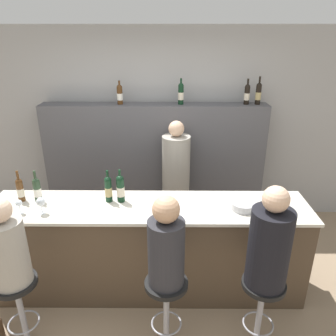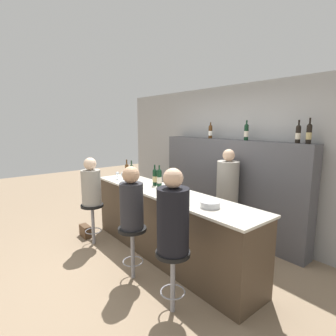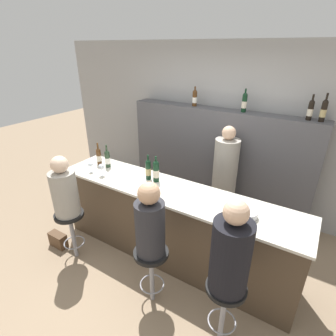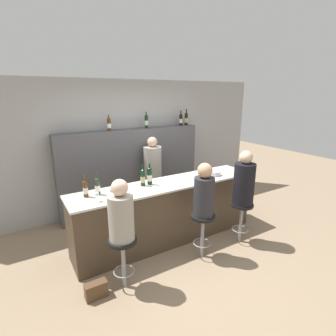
# 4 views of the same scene
# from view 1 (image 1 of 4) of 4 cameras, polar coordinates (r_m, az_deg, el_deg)

# --- Properties ---
(ground_plane) EXTENTS (16.00, 16.00, 0.00)m
(ground_plane) POSITION_cam_1_polar(r_m,az_deg,el_deg) (3.51, -3.39, -23.20)
(ground_plane) COLOR #8C755B
(wall_back) EXTENTS (6.40, 0.05, 2.60)m
(wall_back) POSITION_cam_1_polar(r_m,az_deg,el_deg) (4.51, -2.25, 7.04)
(wall_back) COLOR #9E9E9E
(wall_back) RESTS_ON ground_plane
(bar_counter) EXTENTS (3.08, 0.64, 0.98)m
(bar_counter) POSITION_cam_1_polar(r_m,az_deg,el_deg) (3.41, -3.26, -13.78)
(bar_counter) COLOR #473828
(bar_counter) RESTS_ON ground_plane
(back_bar_cabinet) EXTENTS (2.89, 0.28, 1.67)m
(back_bar_cabinet) POSITION_cam_1_polar(r_m,az_deg,el_deg) (4.45, -2.29, 0.47)
(back_bar_cabinet) COLOR #4C4C51
(back_bar_cabinet) RESTS_ON ground_plane
(wine_bottle_counter_0) EXTENTS (0.07, 0.07, 0.32)m
(wine_bottle_counter_0) POSITION_cam_1_polar(r_m,az_deg,el_deg) (3.47, -24.35, -3.41)
(wine_bottle_counter_0) COLOR #4C2D14
(wine_bottle_counter_0) RESTS_ON bar_counter
(wine_bottle_counter_1) EXTENTS (0.07, 0.07, 0.32)m
(wine_bottle_counter_1) POSITION_cam_1_polar(r_m,az_deg,el_deg) (3.41, -21.83, -3.47)
(wine_bottle_counter_1) COLOR #233823
(wine_bottle_counter_1) RESTS_ON bar_counter
(wine_bottle_counter_2) EXTENTS (0.07, 0.07, 0.32)m
(wine_bottle_counter_2) POSITION_cam_1_polar(r_m,az_deg,el_deg) (3.21, -10.35, -3.57)
(wine_bottle_counter_2) COLOR black
(wine_bottle_counter_2) RESTS_ON bar_counter
(wine_bottle_counter_3) EXTENTS (0.08, 0.08, 0.33)m
(wine_bottle_counter_3) POSITION_cam_1_polar(r_m,az_deg,el_deg) (3.19, -8.28, -3.51)
(wine_bottle_counter_3) COLOR black
(wine_bottle_counter_3) RESTS_ON bar_counter
(wine_bottle_backbar_0) EXTENTS (0.07, 0.07, 0.29)m
(wine_bottle_backbar_0) POSITION_cam_1_polar(r_m,az_deg,el_deg) (4.22, -8.40, 12.59)
(wine_bottle_backbar_0) COLOR #4C2D14
(wine_bottle_backbar_0) RESTS_ON back_bar_cabinet
(wine_bottle_backbar_1) EXTENTS (0.07, 0.07, 0.32)m
(wine_bottle_backbar_1) POSITION_cam_1_polar(r_m,az_deg,el_deg) (4.18, 2.26, 12.85)
(wine_bottle_backbar_1) COLOR black
(wine_bottle_backbar_1) RESTS_ON back_bar_cabinet
(wine_bottle_backbar_2) EXTENTS (0.07, 0.07, 0.31)m
(wine_bottle_backbar_2) POSITION_cam_1_polar(r_m,az_deg,el_deg) (4.28, 13.59, 12.41)
(wine_bottle_backbar_2) COLOR black
(wine_bottle_backbar_2) RESTS_ON back_bar_cabinet
(wine_bottle_backbar_3) EXTENTS (0.07, 0.07, 0.34)m
(wine_bottle_backbar_3) POSITION_cam_1_polar(r_m,az_deg,el_deg) (4.31, 15.47, 12.43)
(wine_bottle_backbar_3) COLOR black
(wine_bottle_backbar_3) RESTS_ON back_bar_cabinet
(wine_glass_0) EXTENTS (0.06, 0.06, 0.13)m
(wine_glass_0) POSITION_cam_1_polar(r_m,az_deg,el_deg) (3.26, -24.53, -5.70)
(wine_glass_0) COLOR silver
(wine_glass_0) RESTS_ON bar_counter
(wine_glass_1) EXTENTS (0.08, 0.08, 0.16)m
(wine_glass_1) POSITION_cam_1_polar(r_m,az_deg,el_deg) (3.17, -21.30, -5.54)
(wine_glass_1) COLOR silver
(wine_glass_1) RESTS_ON bar_counter
(metal_bowl) EXTENTS (0.23, 0.23, 0.07)m
(metal_bowl) POSITION_cam_1_polar(r_m,az_deg,el_deg) (3.14, 13.02, -6.43)
(metal_bowl) COLOR #B7B7BC
(metal_bowl) RESTS_ON bar_counter
(tasting_menu) EXTENTS (0.21, 0.30, 0.00)m
(tasting_menu) POSITION_cam_1_polar(r_m,az_deg,el_deg) (3.03, 3.94, -7.71)
(tasting_menu) COLOR white
(tasting_menu) RESTS_ON bar_counter
(bar_stool_left) EXTENTS (0.35, 0.35, 0.67)m
(bar_stool_left) POSITION_cam_1_polar(r_m,az_deg,el_deg) (3.13, -24.71, -19.50)
(bar_stool_left) COLOR gray
(bar_stool_left) RESTS_ON ground_plane
(guest_seated_left) EXTENTS (0.30, 0.30, 0.75)m
(guest_seated_left) POSITION_cam_1_polar(r_m,az_deg,el_deg) (2.85, -26.29, -12.29)
(guest_seated_left) COLOR gray
(guest_seated_left) RESTS_ON bar_stool_left
(bar_stool_middle) EXTENTS (0.35, 0.35, 0.67)m
(bar_stool_middle) POSITION_cam_1_polar(r_m,az_deg,el_deg) (2.87, -0.30, -21.42)
(bar_stool_middle) COLOR gray
(bar_stool_middle) RESTS_ON ground_plane
(guest_seated_middle) EXTENTS (0.29, 0.29, 0.77)m
(guest_seated_middle) POSITION_cam_1_polar(r_m,az_deg,el_deg) (2.55, -0.32, -13.47)
(guest_seated_middle) COLOR #28282D
(guest_seated_middle) RESTS_ON bar_stool_middle
(bar_stool_right) EXTENTS (0.35, 0.35, 0.67)m
(bar_stool_right) POSITION_cam_1_polar(r_m,az_deg,el_deg) (2.97, 16.03, -20.74)
(bar_stool_right) COLOR gray
(bar_stool_right) RESTS_ON ground_plane
(guest_seated_right) EXTENTS (0.32, 0.32, 0.85)m
(guest_seated_right) POSITION_cam_1_polar(r_m,az_deg,el_deg) (2.65, 17.26, -12.49)
(guest_seated_right) COLOR black
(guest_seated_right) RESTS_ON bar_stool_right
(bartender) EXTENTS (0.35, 0.35, 1.54)m
(bartender) POSITION_cam_1_polar(r_m,az_deg,el_deg) (4.18, 1.37, -2.95)
(bartender) COLOR gray
(bartender) RESTS_ON ground_plane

